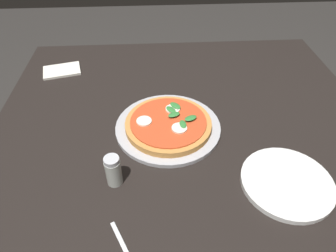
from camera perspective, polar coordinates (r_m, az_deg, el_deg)
name	(u,v)px	position (r m, az deg, el deg)	size (l,w,h in m)	color
ground_plane	(180,247)	(1.44, 2.30, -22.03)	(6.00, 6.00, 0.00)	#2D2B28
dining_table	(185,152)	(0.93, 3.31, -4.88)	(1.13, 1.10, 0.71)	black
serving_tray	(168,127)	(0.86, 0.00, -0.20)	(0.30, 0.30, 0.01)	#B2B2B7
pizza	(168,123)	(0.85, 0.07, 0.53)	(0.24, 0.24, 0.03)	#C6843F
plate_white	(287,182)	(0.78, 21.62, -9.92)	(0.22, 0.22, 0.01)	white
napkin	(62,70)	(1.19, -19.50, 9.91)	(0.13, 0.09, 0.01)	white
pepper_shaker	(113,171)	(0.72, -10.33, -8.33)	(0.04, 0.04, 0.08)	#B2B7AD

